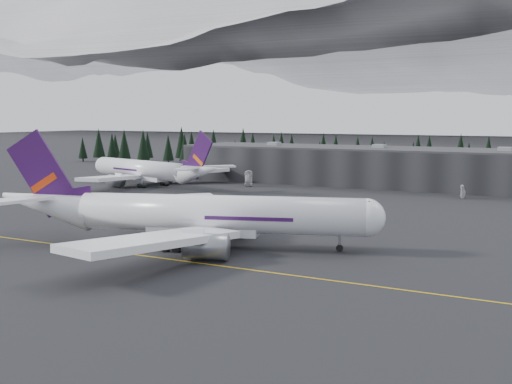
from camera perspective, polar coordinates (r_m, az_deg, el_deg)
The scene contains 8 objects.
ground at distance 105.37m, azimuth -5.26°, elevation -6.00°, with size 1400.00×1400.00×0.00m, color black.
taxiline at distance 103.76m, azimuth -5.89°, elevation -6.20°, with size 400.00×0.40×0.02m, color gold.
terminal at distance 218.52m, azimuth 13.37°, elevation 2.15°, with size 160.00×30.00×12.60m.
treeline at distance 254.22m, azimuth 15.60°, elevation 2.98°, with size 360.00×20.00×15.00m, color black.
jet_main at distance 115.04m, azimuth -6.16°, elevation -1.94°, with size 68.81×61.82×20.84m.
jet_parked at distance 214.69m, azimuth -9.35°, elevation 1.91°, with size 63.00×57.12×18.94m.
gse_vehicle_a at distance 212.18m, azimuth -0.64°, elevation 0.69°, with size 2.51×5.43×1.51m, color silver.
gse_vehicle_b at distance 190.20m, azimuth 17.92°, elevation -0.37°, with size 1.60×3.99×1.36m, color silver.
Camera 1 is at (57.63, -85.10, 23.25)m, focal length 45.00 mm.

